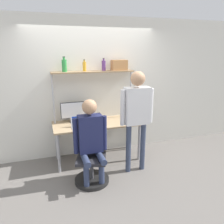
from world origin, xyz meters
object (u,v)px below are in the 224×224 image
Objects in this scene: person_seated at (91,136)px; bottle_green at (64,65)px; bottle_amber at (84,66)px; bottle_purple at (104,65)px; laptop at (81,124)px; person_standing at (137,109)px; cell_phone at (97,126)px; monitor at (75,111)px; office_chair at (92,165)px; storage_box at (119,65)px.

bottle_green is at bearing 104.21° from person_seated.
bottle_amber is 0.91× the size of bottle_purple.
laptop is 0.24× the size of person_seated.
person_standing is 6.57× the size of bottle_green.
cell_phone is at bearing 145.61° from person_standing.
office_chair is at bearing -83.17° from monitor.
person_seated is at bearing -129.82° from storage_box.
storage_box is at bearing 2.19° from monitor.
storage_box is (0.89, 0.03, 0.84)m from monitor.
person_seated is 0.78× the size of person_standing.
person_seated is at bearing -85.42° from laptop.
bottle_amber is at bearing 0.00° from bottle_green.
bottle_green is 0.90× the size of storage_box.
bottle_purple is at bearing 62.99° from person_seated.
office_chair is at bearing -174.17° from person_standing.
bottle_purple is 0.78× the size of storage_box.
bottle_amber is at bearing 180.00° from bottle_purple.
person_seated is (-0.01, -0.04, 0.54)m from office_chair.
office_chair is 0.65× the size of person_seated.
bottle_purple is (0.26, 0.43, 1.05)m from cell_phone.
bottle_green is (-0.36, 0.00, 0.02)m from bottle_amber.
storage_box is at bearing 50.18° from person_seated.
monitor is at bearing -170.92° from bottle_amber.
cell_phone is 0.17× the size of office_chair.
monitor is at bearing -12.90° from bottle_green.
bottle_amber is at bearing 82.84° from person_seated.
office_chair is at bearing -114.48° from cell_phone.
person_seated is 5.93× the size of bottle_purple.
office_chair is 0.54m from person_seated.
laptop is 1.12× the size of storage_box.
storage_box reaches higher than person_seated.
bottle_amber is (0.11, 0.91, 1.53)m from office_chair.
monitor is 1.62× the size of laptop.
cell_phone is at bearing -50.31° from monitor.
bottle_purple reaches higher than monitor.
cell_phone is (0.28, -0.08, -0.05)m from laptop.
person_standing is (0.81, 0.08, 0.87)m from office_chair.
person_seated reaches higher than cell_phone.
monitor is 1.23m from person_standing.
storage_box is (0.57, 0.43, 1.05)m from cell_phone.
monitor is at bearing 96.83° from office_chair.
cell_phone is 0.58m from person_seated.
bottle_purple is at bearing 111.89° from person_standing.
bottle_green is (-0.19, 0.35, 1.01)m from laptop.
monitor reaches higher than cell_phone.
bottle_purple is 0.31m from storage_box.
cell_phone is 1.16m from bottle_purple.
bottle_green is at bearing 180.00° from bottle_purple.
person_standing reaches higher than office_chair.
person_seated is 1.38m from bottle_amber.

